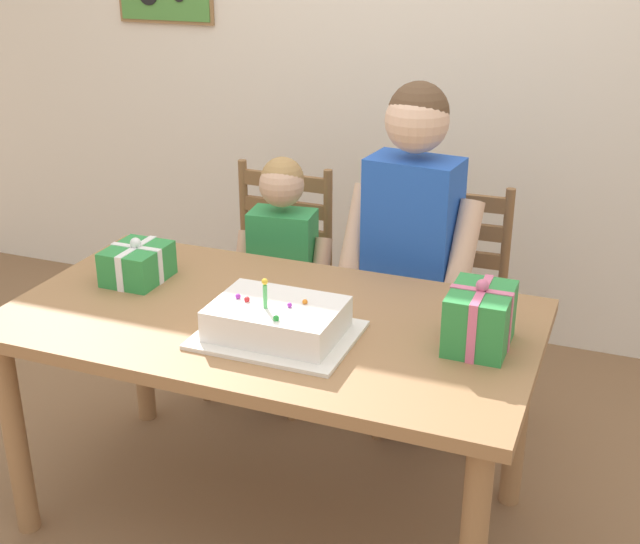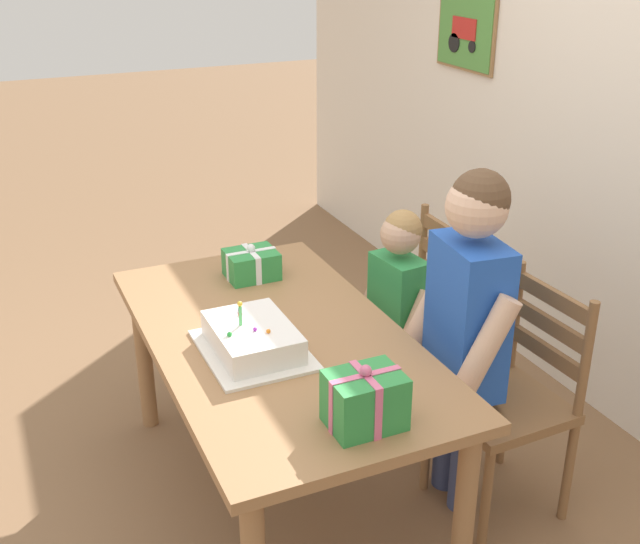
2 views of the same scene
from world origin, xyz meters
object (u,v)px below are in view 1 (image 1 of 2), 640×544
Objects in this scene: gift_box_beside_cake at (137,263)px; chair_right at (445,309)px; dining_table at (270,343)px; child_older at (412,233)px; gift_box_red_large at (480,318)px; child_younger at (283,263)px; birthday_cake at (277,321)px; chair_left at (271,282)px.

chair_right is at bearing 38.60° from gift_box_beside_cake.
child_older is at bearing 67.59° from dining_table.
child_older is (0.26, 0.63, 0.18)m from dining_table.
child_older is (0.78, 0.54, 0.03)m from gift_box_beside_cake.
chair_right is (-0.26, 0.75, -0.35)m from gift_box_red_large.
child_younger is at bearing 179.92° from child_older.
dining_table is 7.14× the size of gift_box_red_large.
chair_left is at bearing 115.90° from birthday_cake.
chair_left reaches higher than dining_table.
child_older is at bearing 76.38° from birthday_cake.
child_older reaches higher than gift_box_beside_cake.
gift_box_beside_cake is (-1.14, 0.05, -0.03)m from gift_box_red_large.
child_younger reaches higher than chair_left.
dining_table is at bearing -69.47° from child_younger.
child_younger is (-0.24, 0.63, -0.01)m from dining_table.
child_older reaches higher than chair_right.
chair_left is at bearing 165.89° from child_older.
child_younger is (0.28, 0.54, -0.16)m from gift_box_beside_cake.
dining_table is 1.19× the size of child_older.
chair_left is at bearing 114.64° from dining_table.
child_younger is at bearing 145.13° from gift_box_red_large.
child_older is (-0.36, 0.60, -0.00)m from gift_box_red_large.
gift_box_beside_cake is 0.23× the size of chair_left.
birthday_cake is 0.56m from gift_box_red_large.
birthday_cake is 0.48× the size of chair_left.
gift_box_red_large is at bearing -70.98° from chair_right.
child_younger is at bearing -165.41° from chair_right.
chair_left is at bearing 180.00° from chair_right.
chair_left is 0.26m from child_younger.
birthday_cake is 1.98× the size of gift_box_red_large.
gift_box_beside_cake is 0.20× the size of child_younger.
dining_table is at bearing 123.59° from birthday_cake.
child_younger is (0.12, -0.16, 0.16)m from chair_left.
chair_left is at bearing 77.61° from gift_box_beside_cake.
gift_box_red_large is 0.21× the size of child_younger.
birthday_cake reaches higher than chair_left.
child_older is at bearing -14.11° from chair_left.
chair_right is 0.40m from child_older.
child_older reaches higher than chair_left.
child_older reaches higher than dining_table.
child_older reaches higher than gift_box_red_large.
child_older is at bearing -0.08° from child_younger.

